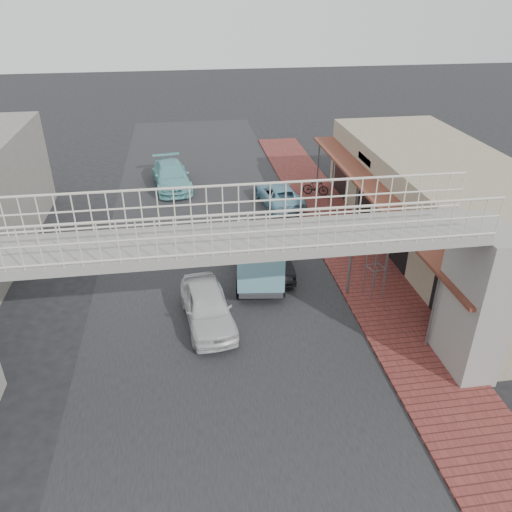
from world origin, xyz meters
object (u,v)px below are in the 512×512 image
object	(u,v)px
arrow_sign	(373,240)
dark_sedan	(269,255)
white_hatchback	(207,307)
angkot_far	(171,176)
street_clock	(380,238)
angkot_curb	(279,195)
motorcycle_far	(316,187)
angkot_van	(259,252)
motorcycle_near	(351,234)

from	to	relation	value
arrow_sign	dark_sedan	bearing A→B (deg)	162.09
white_hatchback	arrow_sign	size ratio (longest dim) A/B	1.35
dark_sedan	angkot_far	size ratio (longest dim) A/B	0.81
dark_sedan	street_clock	xyz separation A→B (m)	(3.72, -2.84, 1.99)
dark_sedan	angkot_curb	distance (m)	7.28
motorcycle_far	angkot_van	bearing A→B (deg)	175.07
angkot_far	motorcycle_near	size ratio (longest dim) A/B	3.05
angkot_curb	motorcycle_near	world-z (taller)	angkot_curb
white_hatchback	dark_sedan	bearing A→B (deg)	43.75
angkot_van	motorcycle_near	size ratio (longest dim) A/B	2.67
street_clock	arrow_sign	xyz separation A→B (m)	(-0.25, 0.07, -0.11)
white_hatchback	street_clock	xyz separation A→B (m)	(6.64, 0.71, 1.96)
arrow_sign	white_hatchback	bearing A→B (deg)	-152.34
motorcycle_near	motorcycle_far	xyz separation A→B (m)	(-0.16, 6.12, 0.03)
motorcycle_far	motorcycle_near	bearing A→B (deg)	-155.13
angkot_curb	arrow_sign	world-z (taller)	arrow_sign
street_clock	arrow_sign	size ratio (longest dim) A/B	1.02
motorcycle_far	street_clock	xyz separation A→B (m)	(-0.41, -10.76, 2.10)
white_hatchback	street_clock	distance (m)	6.96
angkot_van	arrow_sign	size ratio (longest dim) A/B	1.45
angkot_far	street_clock	world-z (taller)	street_clock
dark_sedan	motorcycle_far	size ratio (longest dim) A/B	2.66
angkot_curb	motorcycle_far	world-z (taller)	angkot_curb
motorcycle_far	street_clock	bearing A→B (deg)	-158.78
dark_sedan	angkot_far	bearing A→B (deg)	108.47
white_hatchback	angkot_van	xyz separation A→B (m)	(2.36, 2.78, 0.61)
white_hatchback	arrow_sign	xyz separation A→B (m)	(6.39, 0.79, 1.85)
angkot_curb	motorcycle_near	bearing A→B (deg)	108.04
white_hatchback	angkot_far	size ratio (longest dim) A/B	0.82
angkot_curb	arrow_sign	bearing A→B (deg)	92.29
dark_sedan	angkot_van	size ratio (longest dim) A/B	0.92
angkot_far	motorcycle_near	distance (m)	12.31
angkot_curb	angkot_far	xyz separation A→B (m)	(-5.99, 3.65, 0.14)
angkot_far	street_clock	size ratio (longest dim) A/B	1.63
angkot_far	street_clock	xyz separation A→B (m)	(7.93, -13.55, 1.93)
dark_sedan	angkot_curb	size ratio (longest dim) A/B	0.96
motorcycle_far	angkot_curb	bearing A→B (deg)	133.57
motorcycle_far	arrow_sign	size ratio (longest dim) A/B	0.50
motorcycle_far	arrow_sign	bearing A→B (deg)	-160.14
motorcycle_far	angkot_far	bearing A→B (deg)	94.91
white_hatchback	angkot_curb	distance (m)	11.60
motorcycle_near	arrow_sign	xyz separation A→B (m)	(-0.82, -4.57, 2.01)
white_hatchback	motorcycle_far	xyz separation A→B (m)	(7.05, 11.47, -0.14)
white_hatchback	arrow_sign	world-z (taller)	arrow_sign
angkot_far	arrow_sign	xyz separation A→B (m)	(7.68, -13.48, 1.82)
arrow_sign	angkot_van	bearing A→B (deg)	174.30
angkot_van	motorcycle_far	size ratio (longest dim) A/B	2.88
angkot_curb	motorcycle_near	size ratio (longest dim) A/B	2.57
street_clock	arrow_sign	bearing A→B (deg)	149.30
angkot_far	motorcycle_near	bearing A→B (deg)	-53.42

